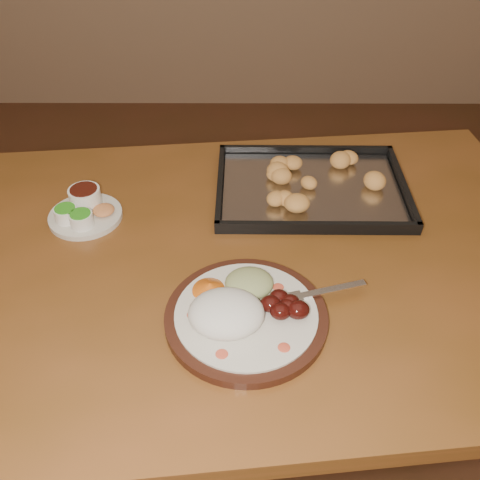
{
  "coord_description": "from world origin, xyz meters",
  "views": [
    {
      "loc": [
        0.11,
        -1.02,
        1.48
      ],
      "look_at": [
        0.11,
        -0.19,
        0.77
      ],
      "focal_mm": 40.0,
      "sensor_mm": 36.0,
      "label": 1
    }
  ],
  "objects": [
    {
      "name": "dinner_plate",
      "position": [
        0.11,
        -0.39,
        0.77
      ],
      "size": [
        0.37,
        0.29,
        0.07
      ],
      "rotation": [
        0.0,
        0.0,
        0.29
      ],
      "color": "black",
      "rests_on": "dining_table"
    },
    {
      "name": "baking_tray",
      "position": [
        0.27,
        0.01,
        0.76
      ],
      "size": [
        0.44,
        0.33,
        0.05
      ],
      "rotation": [
        0.0,
        0.0,
        -0.01
      ],
      "color": "black",
      "rests_on": "dining_table"
    },
    {
      "name": "dining_table",
      "position": [
        0.04,
        -0.22,
        0.65
      ],
      "size": [
        1.58,
        1.05,
        0.75
      ],
      "rotation": [
        0.0,
        0.0,
        0.1
      ],
      "color": "brown",
      "rests_on": "ground"
    },
    {
      "name": "ground",
      "position": [
        0.0,
        0.0,
        0.0
      ],
      "size": [
        4.0,
        4.0,
        0.0
      ],
      "primitive_type": "plane",
      "color": "#572D1D",
      "rests_on": "ground"
    },
    {
      "name": "condiment_saucer",
      "position": [
        -0.24,
        -0.09,
        0.77
      ],
      "size": [
        0.16,
        0.16,
        0.05
      ],
      "rotation": [
        0.0,
        0.0,
        -0.16
      ],
      "color": "beige",
      "rests_on": "dining_table"
    }
  ]
}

